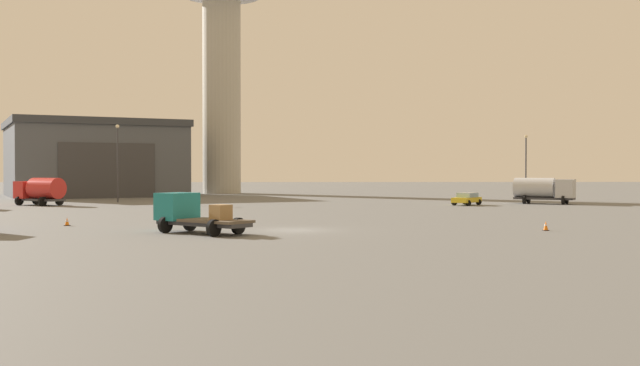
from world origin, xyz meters
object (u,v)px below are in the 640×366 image
at_px(truck_flatbed_teal, 192,213).
at_px(traffic_cone_near_right, 67,222).
at_px(light_post_west, 526,161).
at_px(control_tower, 222,54).
at_px(car_yellow, 467,199).
at_px(light_post_east, 118,156).
at_px(truck_fuel_tanker_silver, 544,189).
at_px(truck_fuel_tanker_red, 41,190).
at_px(traffic_cone_near_left, 546,226).

xyz_separation_m(truck_flatbed_teal, traffic_cone_near_right, (-9.44, 6.14, -0.91)).
height_order(light_post_west, traffic_cone_near_right, light_post_west).
distance_m(control_tower, car_yellow, 58.41).
distance_m(light_post_west, traffic_cone_near_right, 64.22).
relative_size(truck_flatbed_teal, light_post_east, 0.69).
height_order(truck_fuel_tanker_silver, truck_fuel_tanker_red, truck_fuel_tanker_red).
xyz_separation_m(light_post_west, light_post_east, (-51.50, -6.55, 0.44)).
distance_m(car_yellow, light_post_east, 41.45).
distance_m(car_yellow, traffic_cone_near_left, 34.78).
height_order(control_tower, truck_flatbed_teal, control_tower).
bearing_deg(car_yellow, light_post_west, -178.70).
bearing_deg(traffic_cone_near_right, traffic_cone_near_left, -9.15).
distance_m(light_post_west, traffic_cone_near_left, 52.01).
height_order(truck_flatbed_teal, light_post_west, light_post_west).
height_order(truck_fuel_tanker_silver, light_post_west, light_post_west).
distance_m(control_tower, light_post_east, 40.43).
bearing_deg(truck_fuel_tanker_silver, traffic_cone_near_right, -113.35).
bearing_deg(control_tower, traffic_cone_near_right, -92.53).
bearing_deg(light_post_east, light_post_west, 7.25).
xyz_separation_m(control_tower, traffic_cone_near_left, (28.48, -78.49, -22.98)).
relative_size(truck_flatbed_teal, car_yellow, 1.49).
height_order(truck_fuel_tanker_silver, truck_flatbed_teal, truck_fuel_tanker_silver).
distance_m(traffic_cone_near_left, traffic_cone_near_right, 32.14).
distance_m(truck_fuel_tanker_silver, traffic_cone_near_right, 54.96).
distance_m(control_tower, traffic_cone_near_left, 86.60).
distance_m(truck_flatbed_teal, traffic_cone_near_right, 11.30).
xyz_separation_m(light_post_west, traffic_cone_near_right, (-45.84, -44.72, -4.80)).
height_order(truck_fuel_tanker_red, light_post_west, light_post_west).
relative_size(control_tower, traffic_cone_near_left, 68.73).
xyz_separation_m(truck_fuel_tanker_silver, traffic_cone_near_left, (-12.46, -37.77, -1.40)).
distance_m(light_post_west, light_post_east, 51.92).
xyz_separation_m(truck_fuel_tanker_silver, car_yellow, (-9.59, -3.11, -0.96)).
relative_size(truck_fuel_tanker_silver, truck_flatbed_teal, 1.07).
bearing_deg(traffic_cone_near_right, truck_flatbed_teal, -33.01).
distance_m(truck_fuel_tanker_silver, truck_flatbed_teal, 52.08).
distance_m(truck_fuel_tanker_silver, light_post_east, 50.29).
xyz_separation_m(truck_flatbed_teal, truck_fuel_tanker_red, (-21.70, 36.80, 0.49)).
relative_size(truck_fuel_tanker_red, light_post_east, 0.66).
relative_size(truck_fuel_tanker_red, car_yellow, 1.43).
bearing_deg(control_tower, light_post_east, -104.19).
xyz_separation_m(truck_fuel_tanker_silver, truck_flatbed_teal, (-34.74, -38.79, -0.50)).
bearing_deg(light_post_east, car_yellow, -12.09).
height_order(truck_flatbed_teal, traffic_cone_near_left, truck_flatbed_teal).
distance_m(truck_flatbed_teal, truck_fuel_tanker_red, 42.72).
bearing_deg(traffic_cone_near_left, traffic_cone_near_right, 170.85).
height_order(control_tower, traffic_cone_near_left, control_tower).
height_order(truck_flatbed_teal, truck_fuel_tanker_red, truck_fuel_tanker_red).
bearing_deg(car_yellow, truck_flatbed_teal, 2.67).
xyz_separation_m(truck_fuel_tanker_red, car_yellow, (46.85, -1.11, -0.94)).
xyz_separation_m(truck_fuel_tanker_silver, light_post_east, (-49.85, 5.51, 3.82)).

